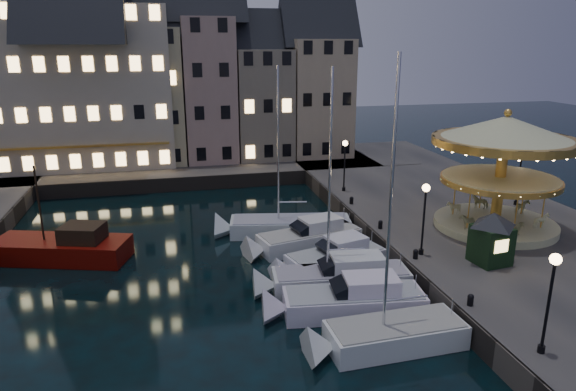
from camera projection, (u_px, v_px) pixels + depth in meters
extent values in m
plane|color=black|center=(304.00, 296.00, 27.26)|extent=(160.00, 160.00, 0.00)
cube|color=#474442|center=(476.00, 226.00, 35.72)|extent=(16.00, 56.00, 1.30)
cube|color=#474442|center=(156.00, 170.00, 51.47)|extent=(44.00, 12.00, 1.30)
cube|color=#47423A|center=(368.00, 236.00, 33.98)|extent=(0.15, 44.00, 1.30)
cube|color=#47423A|center=(178.00, 185.00, 46.31)|extent=(48.00, 0.15, 1.30)
cylinder|color=black|center=(541.00, 349.00, 20.01)|extent=(0.28, 0.28, 0.30)
cylinder|color=black|center=(548.00, 309.00, 19.51)|extent=(0.12, 0.12, 3.80)
sphere|color=#FFD18C|center=(556.00, 259.00, 18.93)|extent=(0.44, 0.44, 0.44)
cylinder|color=black|center=(421.00, 252.00, 29.34)|extent=(0.28, 0.28, 0.30)
cylinder|color=black|center=(423.00, 223.00, 28.85)|extent=(0.12, 0.12, 3.80)
sphere|color=#FFD18C|center=(426.00, 188.00, 28.26)|extent=(0.44, 0.44, 0.44)
cylinder|color=black|center=(344.00, 189.00, 41.95)|extent=(0.28, 0.28, 0.30)
cylinder|color=black|center=(344.00, 168.00, 41.45)|extent=(0.12, 0.12, 3.80)
sphere|color=#FFD18C|center=(345.00, 143.00, 40.86)|extent=(0.44, 0.44, 0.44)
cylinder|color=black|center=(516.00, 203.00, 38.34)|extent=(0.28, 0.28, 0.30)
cylinder|color=black|center=(519.00, 180.00, 37.84)|extent=(0.12, 0.12, 3.80)
sphere|color=#FFD18C|center=(522.00, 153.00, 37.25)|extent=(0.44, 0.44, 0.44)
cylinder|color=black|center=(470.00, 301.00, 23.60)|extent=(0.28, 0.28, 0.40)
sphere|color=black|center=(471.00, 297.00, 23.54)|extent=(0.30, 0.30, 0.30)
cylinder|color=black|center=(416.00, 255.00, 28.73)|extent=(0.28, 0.28, 0.40)
sphere|color=black|center=(416.00, 252.00, 28.67)|extent=(0.30, 0.30, 0.30)
cylinder|color=black|center=(380.00, 226.00, 33.40)|extent=(0.28, 0.28, 0.40)
sphere|color=black|center=(380.00, 222.00, 33.34)|extent=(0.30, 0.30, 0.30)
cylinder|color=black|center=(351.00, 201.00, 38.53)|extent=(0.28, 0.28, 0.40)
sphere|color=black|center=(352.00, 198.00, 38.47)|extent=(0.30, 0.30, 0.30)
cube|color=gray|center=(28.00, 110.00, 49.09)|extent=(5.00, 8.00, 11.00)
cube|color=slate|center=(87.00, 103.00, 50.13)|extent=(5.60, 8.00, 12.00)
cube|color=tan|center=(151.00, 96.00, 51.30)|extent=(6.20, 8.00, 13.00)
cube|color=tan|center=(208.00, 90.00, 52.41)|extent=(5.00, 8.00, 14.00)
cube|color=gray|center=(261.00, 104.00, 54.02)|extent=(5.60, 8.00, 11.00)
cube|color=tan|center=(316.00, 97.00, 55.19)|extent=(6.20, 8.00, 12.00)
cube|color=#BCB49F|center=(86.00, 87.00, 49.71)|extent=(16.00, 9.00, 15.00)
cube|color=silver|center=(395.00, 337.00, 22.65)|extent=(6.14, 2.53, 1.30)
cube|color=gray|center=(396.00, 323.00, 22.46)|extent=(5.83, 2.34, 0.10)
cylinder|color=silver|center=(390.00, 210.00, 20.80)|extent=(0.14, 0.14, 10.62)
cube|color=silver|center=(354.00, 305.00, 25.43)|extent=(7.14, 3.14, 1.30)
cube|color=#8F969D|center=(354.00, 293.00, 25.24)|extent=(6.78, 2.92, 0.10)
cube|color=silver|center=(371.00, 284.00, 25.20)|extent=(2.82, 2.04, 0.80)
cube|color=black|center=(343.00, 287.00, 25.09)|extent=(1.36, 1.75, 0.94)
cube|color=silver|center=(341.00, 282.00, 27.89)|extent=(7.55, 2.93, 1.30)
cube|color=gray|center=(341.00, 270.00, 27.70)|extent=(7.17, 2.71, 0.10)
cube|color=silver|center=(357.00, 262.00, 27.68)|extent=(2.95, 1.91, 0.80)
cube|color=black|center=(330.00, 265.00, 27.53)|extent=(1.38, 1.64, 0.97)
cylinder|color=silver|center=(330.00, 183.00, 26.20)|extent=(0.14, 0.14, 9.91)
cube|color=silver|center=(335.00, 262.00, 30.39)|extent=(6.21, 3.69, 1.30)
cube|color=#8F9699|center=(336.00, 252.00, 30.20)|extent=(5.88, 3.44, 0.10)
cube|color=silver|center=(346.00, 243.00, 30.39)|extent=(2.58, 2.20, 0.80)
cube|color=black|center=(329.00, 248.00, 29.89)|extent=(1.40, 1.78, 0.87)
cube|color=silver|center=(309.00, 241.00, 33.64)|extent=(7.11, 3.75, 1.30)
cube|color=gray|center=(309.00, 231.00, 33.45)|extent=(6.73, 3.50, 0.10)
cube|color=silver|center=(320.00, 223.00, 33.68)|extent=(2.89, 2.24, 0.80)
cube|color=black|center=(302.00, 228.00, 33.13)|extent=(1.48, 1.80, 0.93)
cube|color=silver|center=(290.00, 228.00, 36.04)|extent=(8.66, 3.95, 1.30)
cube|color=gray|center=(290.00, 219.00, 35.84)|extent=(8.21, 3.68, 0.10)
cylinder|color=silver|center=(278.00, 140.00, 34.21)|extent=(0.14, 0.14, 11.24)
cube|color=#5A0804|center=(61.00, 251.00, 31.74)|extent=(8.67, 5.15, 1.50)
cube|color=black|center=(83.00, 234.00, 31.30)|extent=(2.88, 2.59, 1.09)
cylinder|color=black|center=(39.00, 205.00, 30.97)|extent=(0.12, 0.12, 4.92)
cylinder|color=#C4C691|center=(494.00, 224.00, 33.56)|extent=(7.69, 7.69, 0.48)
cylinder|color=gold|center=(500.00, 176.00, 32.64)|extent=(0.67, 0.67, 5.96)
cylinder|color=#C4C691|center=(500.00, 178.00, 32.67)|extent=(7.12, 7.12, 0.17)
cylinder|color=gold|center=(500.00, 180.00, 32.72)|extent=(7.39, 7.39, 0.34)
cone|color=#C4C691|center=(506.00, 128.00, 31.77)|extent=(8.85, 8.85, 1.54)
cylinder|color=gold|center=(505.00, 141.00, 32.00)|extent=(8.85, 8.85, 0.48)
sphere|color=gold|center=(508.00, 113.00, 31.49)|extent=(0.48, 0.48, 0.48)
imported|color=#C4C691|center=(522.00, 207.00, 34.66)|extent=(1.61, 1.16, 0.96)
cube|color=black|center=(491.00, 245.00, 27.95)|extent=(1.97, 1.97, 2.11)
pyramid|color=black|center=(495.00, 213.00, 27.42)|extent=(2.81, 2.81, 0.79)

